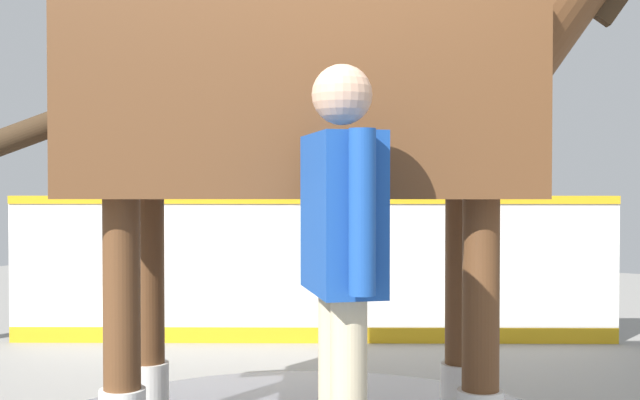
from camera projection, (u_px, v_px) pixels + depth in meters
name	position (u px, v px, depth m)	size (l,w,h in m)	color
barrier_wall	(313.00, 275.00, 6.00)	(2.33, 4.05, 1.11)	white
horse	(328.00, 108.00, 3.64)	(1.96, 3.05, 2.68)	brown
handler	(342.00, 257.00, 2.89)	(0.52, 0.48, 1.64)	black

